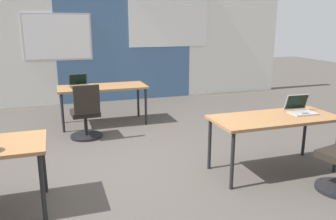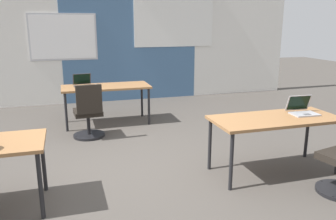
{
  "view_description": "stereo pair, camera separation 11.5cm",
  "coord_description": "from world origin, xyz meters",
  "px_view_note": "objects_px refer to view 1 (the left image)",
  "views": [
    {
      "loc": [
        -0.81,
        -4.09,
        1.86
      ],
      "look_at": [
        0.48,
        -0.18,
        0.81
      ],
      "focal_mm": 36.72,
      "sensor_mm": 36.0,
      "label": 1
    },
    {
      "loc": [
        -0.7,
        -4.13,
        1.86
      ],
      "look_at": [
        0.48,
        -0.18,
        0.81
      ],
      "focal_mm": 36.72,
      "sensor_mm": 36.0,
      "label": 2
    }
  ],
  "objects_px": {
    "desk_far_center": "(103,89)",
    "mouse_far_left": "(92,85)",
    "laptop_near_right_end": "(301,109)",
    "desk_near_right": "(274,121)",
    "laptop_far_left": "(79,84)",
    "chair_far_left": "(86,116)"
  },
  "relations": [
    {
      "from": "desk_far_center",
      "to": "mouse_far_left",
      "type": "distance_m",
      "value": 0.2
    },
    {
      "from": "desk_far_center",
      "to": "laptop_near_right_end",
      "type": "relative_size",
      "value": 4.63
    },
    {
      "from": "desk_near_right",
      "to": "desk_far_center",
      "type": "height_order",
      "value": "same"
    },
    {
      "from": "desk_near_right",
      "to": "laptop_far_left",
      "type": "relative_size",
      "value": 4.42
    },
    {
      "from": "mouse_far_left",
      "to": "desk_near_right",
      "type": "bearing_deg",
      "value": -56.07
    },
    {
      "from": "chair_far_left",
      "to": "laptop_near_right_end",
      "type": "distance_m",
      "value": 3.26
    },
    {
      "from": "desk_far_center",
      "to": "chair_far_left",
      "type": "xyz_separation_m",
      "value": [
        -0.39,
        -0.77,
        -0.28
      ]
    },
    {
      "from": "mouse_far_left",
      "to": "laptop_near_right_end",
      "type": "distance_m",
      "value": 3.66
    },
    {
      "from": "mouse_far_left",
      "to": "desk_far_center",
      "type": "bearing_deg",
      "value": -18.66
    },
    {
      "from": "mouse_far_left",
      "to": "chair_far_left",
      "type": "height_order",
      "value": "chair_far_left"
    },
    {
      "from": "desk_far_center",
      "to": "laptop_near_right_end",
      "type": "distance_m",
      "value": 3.5
    },
    {
      "from": "chair_far_left",
      "to": "laptop_near_right_end",
      "type": "relative_size",
      "value": 2.66
    },
    {
      "from": "desk_near_right",
      "to": "mouse_far_left",
      "type": "distance_m",
      "value": 3.45
    },
    {
      "from": "laptop_near_right_end",
      "to": "laptop_far_left",
      "type": "bearing_deg",
      "value": 135.63
    },
    {
      "from": "desk_near_right",
      "to": "chair_far_left",
      "type": "height_order",
      "value": "chair_far_left"
    },
    {
      "from": "desk_far_center",
      "to": "laptop_near_right_end",
      "type": "height_order",
      "value": "laptop_near_right_end"
    },
    {
      "from": "laptop_far_left",
      "to": "chair_far_left",
      "type": "relative_size",
      "value": 0.39
    },
    {
      "from": "chair_far_left",
      "to": "laptop_near_right_end",
      "type": "bearing_deg",
      "value": 138.74
    },
    {
      "from": "mouse_far_left",
      "to": "chair_far_left",
      "type": "distance_m",
      "value": 0.93
    },
    {
      "from": "desk_near_right",
      "to": "desk_far_center",
      "type": "bearing_deg",
      "value": 122.01
    },
    {
      "from": "desk_far_center",
      "to": "chair_far_left",
      "type": "distance_m",
      "value": 0.91
    },
    {
      "from": "desk_far_center",
      "to": "desk_near_right",
      "type": "bearing_deg",
      "value": -57.99
    }
  ]
}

